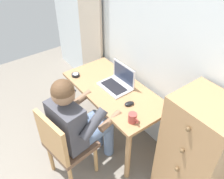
% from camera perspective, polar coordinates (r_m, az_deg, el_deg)
% --- Properties ---
extents(wall_back, '(4.80, 0.05, 2.50)m').
position_cam_1_polar(wall_back, '(2.28, 13.69, 9.79)').
color(wall_back, silver).
rests_on(wall_back, ground_plane).
extents(curtain_panel, '(0.51, 0.03, 2.15)m').
position_cam_1_polar(curtain_panel, '(3.20, -5.24, 15.51)').
color(curtain_panel, '#BCAD99').
rests_on(curtain_panel, ground_plane).
extents(desk, '(1.21, 0.60, 0.71)m').
position_cam_1_polar(desk, '(2.64, 0.45, -1.67)').
color(desk, '#9E754C').
rests_on(desk, ground_plane).
extents(dresser, '(0.51, 0.46, 1.17)m').
position_cam_1_polar(dresser, '(2.24, 19.02, -14.49)').
color(dresser, '#9E754C').
rests_on(dresser, ground_plane).
extents(chair, '(0.47, 0.46, 0.87)m').
position_cam_1_polar(chair, '(2.37, -11.21, -12.56)').
color(chair, brown).
rests_on(chair, ground_plane).
extents(person_seated, '(0.58, 0.62, 1.19)m').
position_cam_1_polar(person_seated, '(2.30, -8.04, -7.36)').
color(person_seated, '#6B84AD').
rests_on(person_seated, ground_plane).
extents(laptop, '(0.35, 0.26, 0.24)m').
position_cam_1_polar(laptop, '(2.59, 1.37, 1.75)').
color(laptop, silver).
rests_on(laptop, desk).
extents(computer_mouse, '(0.08, 0.11, 0.03)m').
position_cam_1_polar(computer_mouse, '(2.37, 4.11, -3.36)').
color(computer_mouse, black).
rests_on(computer_mouse, desk).
extents(desk_clock, '(0.09, 0.09, 0.03)m').
position_cam_1_polar(desk_clock, '(2.79, -8.62, 3.44)').
color(desk_clock, black).
rests_on(desk_clock, desk).
extents(coffee_mug, '(0.12, 0.08, 0.09)m').
position_cam_1_polar(coffee_mug, '(2.18, 4.91, -6.72)').
color(coffee_mug, '#9E3D38').
rests_on(coffee_mug, desk).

